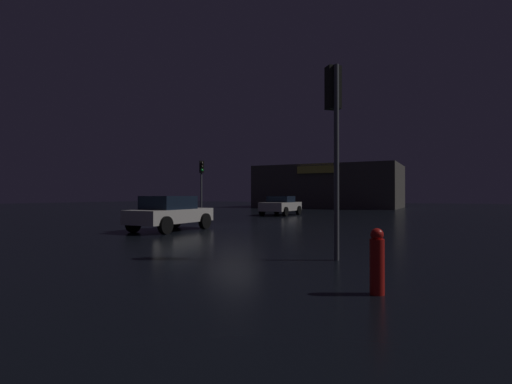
{
  "coord_description": "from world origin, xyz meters",
  "views": [
    {
      "loc": [
        9.4,
        -16.23,
        1.5
      ],
      "look_at": [
        -1.89,
        6.06,
        1.7
      ],
      "focal_mm": 27.0,
      "sensor_mm": 36.0,
      "label": 1
    }
  ],
  "objects_px": {
    "store_building": "(329,187)",
    "traffic_signal_main": "(334,115)",
    "traffic_signal_opposite": "(202,176)",
    "car_near": "(170,212)",
    "fire_hydrant": "(377,262)",
    "car_far": "(281,205)"
  },
  "relations": [
    {
      "from": "store_building",
      "to": "traffic_signal_main",
      "type": "bearing_deg",
      "value": -73.74
    },
    {
      "from": "traffic_signal_opposite",
      "to": "car_near",
      "type": "distance_m",
      "value": 13.04
    },
    {
      "from": "traffic_signal_opposite",
      "to": "fire_hydrant",
      "type": "distance_m",
      "value": 24.16
    },
    {
      "from": "traffic_signal_opposite",
      "to": "store_building",
      "type": "bearing_deg",
      "value": 80.57
    },
    {
      "from": "traffic_signal_main",
      "to": "traffic_signal_opposite",
      "type": "relative_size",
      "value": 1.11
    },
    {
      "from": "traffic_signal_main",
      "to": "fire_hydrant",
      "type": "relative_size",
      "value": 4.51
    },
    {
      "from": "traffic_signal_main",
      "to": "traffic_signal_opposite",
      "type": "xyz_separation_m",
      "value": [
        -14.4,
        15.25,
        -0.4
      ]
    },
    {
      "from": "car_far",
      "to": "traffic_signal_main",
      "type": "bearing_deg",
      "value": -63.23
    },
    {
      "from": "traffic_signal_opposite",
      "to": "car_near",
      "type": "height_order",
      "value": "traffic_signal_opposite"
    },
    {
      "from": "car_near",
      "to": "traffic_signal_main",
      "type": "bearing_deg",
      "value": -26.26
    },
    {
      "from": "store_building",
      "to": "car_far",
      "type": "relative_size",
      "value": 4.23
    },
    {
      "from": "traffic_signal_main",
      "to": "car_near",
      "type": "relative_size",
      "value": 1.13
    },
    {
      "from": "traffic_signal_opposite",
      "to": "car_near",
      "type": "bearing_deg",
      "value": -60.9
    },
    {
      "from": "traffic_signal_main",
      "to": "car_near",
      "type": "distance_m",
      "value": 9.45
    },
    {
      "from": "car_near",
      "to": "store_building",
      "type": "bearing_deg",
      "value": 94.58
    },
    {
      "from": "traffic_signal_opposite",
      "to": "car_near",
      "type": "xyz_separation_m",
      "value": [
        6.25,
        -11.23,
        -2.21
      ]
    },
    {
      "from": "store_building",
      "to": "traffic_signal_opposite",
      "type": "height_order",
      "value": "store_building"
    },
    {
      "from": "traffic_signal_opposite",
      "to": "car_near",
      "type": "relative_size",
      "value": 1.02
    },
    {
      "from": "car_near",
      "to": "car_far",
      "type": "xyz_separation_m",
      "value": [
        -0.72,
        13.55,
        -0.03
      ]
    },
    {
      "from": "traffic_signal_main",
      "to": "store_building",
      "type": "bearing_deg",
      "value": 106.26
    },
    {
      "from": "traffic_signal_main",
      "to": "traffic_signal_opposite",
      "type": "height_order",
      "value": "traffic_signal_main"
    },
    {
      "from": "traffic_signal_main",
      "to": "car_near",
      "type": "xyz_separation_m",
      "value": [
        -8.15,
        4.02,
        -2.61
      ]
    }
  ]
}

